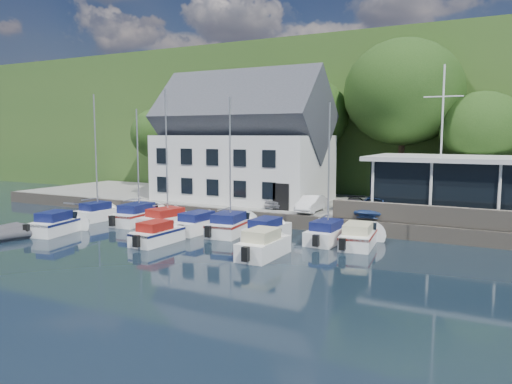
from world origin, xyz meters
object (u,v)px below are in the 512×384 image
Objects in this scene: boat_r1_3 at (199,222)px; car_dgrey at (354,206)px; boat_r1_7 at (359,234)px; boat_r2_0 at (57,222)px; flagpole at (441,144)px; club_pavilion at (469,187)px; boat_r1_4 at (230,167)px; dinghy_0 at (6,229)px; boat_r1_1 at (138,161)px; boat_r1_0 at (96,164)px; boat_r1_6 at (329,174)px; car_white at (311,204)px; dinghy_1 at (9,233)px; boat_r1_5 at (267,228)px; boat_r2_2 at (157,232)px; boat_r2_3 at (264,243)px; car_blue at (375,206)px; boat_r1_2 at (167,166)px; car_silver at (276,200)px.

car_dgrey is at bearing 38.77° from boat_r1_3.
boat_r2_0 is (-18.93, -5.80, 0.06)m from boat_r1_7.
club_pavilion is at bearing 62.84° from flagpole.
boat_r1_4 reaches higher than dinghy_0.
boat_r1_1 is at bearing 173.78° from boat_r1_7.
boat_r1_7 is (8.54, 0.58, -3.78)m from boat_r1_4.
boat_r1_0 is 11.76m from boat_r1_4.
boat_r1_6 is 21.56m from dinghy_0.
flagpole is 1.14× the size of boat_r1_0.
car_white is 0.67× the size of boat_r2_0.
dinghy_0 is (-21.78, -7.50, -0.34)m from boat_r1_7.
car_dgrey is 1.15× the size of dinghy_1.
car_white is 0.63× the size of boat_r1_5.
boat_r1_5 is (5.18, 0.04, -0.01)m from boat_r1_3.
boat_r2_2 is 11.04m from dinghy_0.
boat_r1_0 is 8.67m from dinghy_1.
boat_r2_3 reaches higher than boat_r1_3.
dinghy_1 is at bearing -84.88° from boat_r1_0.
boat_r2_3 is at bearing -50.12° from boat_r1_4.
boat_r1_3 is 10.91m from boat_r1_7.
boat_r1_1 is 1.76× the size of boat_r2_3.
boat_r1_5 is at bearing -132.07° from car_blue.
boat_r2_3 is (9.88, -4.37, -3.58)m from boat_r1_2.
boat_r2_3 is (15.13, 0.79, 0.03)m from boat_r2_0.
boat_r1_0 is (-19.83, -6.07, 2.67)m from car_blue.
flagpole reaches higher than car_dgrey.
dinghy_0 is (-21.31, -12.79, -1.33)m from car_blue.
boat_r1_5 is 6.82m from boat_r2_2.
car_white is at bearing 31.68° from dinghy_0.
car_blue is 0.75× the size of boat_r2_0.
boat_r1_0 is (-18.30, -6.30, 2.82)m from car_dgrey.
car_dgrey is at bearing 17.19° from boat_r1_1.
dinghy_0 is (-10.76, -2.42, -0.34)m from boat_r2_2.
club_pavilion reaches higher than boat_r2_3.
boat_r1_7 is at bearing 53.03° from boat_r2_3.
dinghy_1 is at bearing -124.33° from boat_r2_0.
boat_r1_3 is at bearing 3.66° from boat_r1_0.
dinghy_1 is at bearing -157.81° from boat_r2_2.
boat_r2_2 is at bearing 7.77° from dinghy_0.
car_blue reaches higher than car_white.
dinghy_0 is (-25.49, -12.73, -5.63)m from flagpole.
boat_r2_2 is (-14.73, -10.32, -5.29)m from flagpole.
boat_r1_0 reaches higher than car_dgrey.
boat_r1_2 is 4.62m from boat_r1_3.
car_silver is 14.01m from boat_r1_0.
car_blue is 14.82m from boat_r2_2.
boat_r1_6 is (6.54, 0.71, -0.25)m from boat_r1_4.
boat_r1_4 is 6.58m from boat_r1_6.
boat_r1_3 reaches higher than dinghy_1.
car_dgrey is at bearing 23.04° from boat_r1_0.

